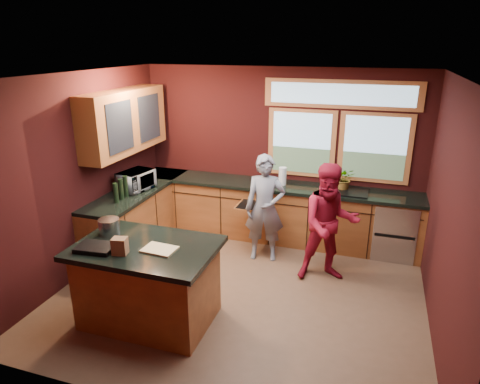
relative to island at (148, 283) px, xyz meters
The scene contains 14 objects.
floor 1.29m from the island, 46.53° to the left, with size 4.50×4.50×0.00m, color brown.
room_shell 1.79m from the island, 79.20° to the left, with size 4.52×4.02×2.71m.
back_counter 2.76m from the island, 68.25° to the left, with size 4.50×0.64×0.93m.
left_counter 2.06m from the island, 123.18° to the left, with size 0.64×2.30×0.93m.
island is the anchor object (origin of this frame).
person_grey 2.07m from the island, 65.11° to the left, with size 0.57×0.38×1.57m, color slate.
person_red 2.42m from the island, 40.65° to the left, with size 0.78×0.61×1.61m, color maroon.
microwave 2.07m from the island, 123.48° to the left, with size 0.53×0.36×0.29m, color #999999.
potted_plant 3.29m from the island, 54.19° to the left, with size 0.32×0.27×0.35m, color #999999.
paper_towel 2.80m from the island, 69.67° to the left, with size 0.12×0.12×0.28m, color silver.
cutting_board 0.52m from the island, 14.04° to the right, with size 0.35×0.25×0.02m, color tan.
stock_pot 0.80m from the island, 164.74° to the left, with size 0.24×0.24×0.18m, color #AAAAAE.
paper_bag 0.63m from the island, 120.96° to the right, with size 0.15×0.12×0.18m, color brown.
black_tray 0.71m from the island, 150.95° to the right, with size 0.40×0.28×0.05m, color black.
Camera 1 is at (1.46, -4.55, 3.05)m, focal length 32.00 mm.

